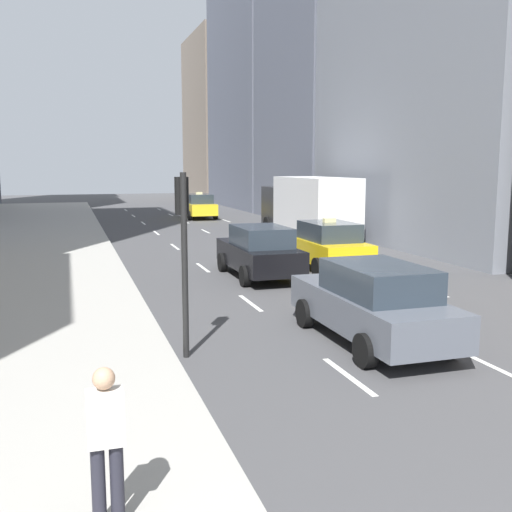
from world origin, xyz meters
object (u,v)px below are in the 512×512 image
(taxi_second, at_px, (327,245))
(pedestrian_near_curb, at_px, (106,439))
(sedan_black_near, at_px, (373,302))
(box_truck, at_px, (308,206))
(taxi_lead, at_px, (199,206))
(sedan_silver_behind, at_px, (259,251))
(traffic_light_pole, at_px, (183,235))

(taxi_second, distance_m, pedestrian_near_curb, 16.33)
(sedan_black_near, bearing_deg, box_truck, 71.97)
(taxi_lead, height_order, box_truck, box_truck)
(sedan_silver_behind, bearing_deg, taxi_second, 15.59)
(sedan_black_near, xyz_separation_m, sedan_silver_behind, (0.00, 7.83, 0.01))
(taxi_lead, bearing_deg, sedan_black_near, -95.22)
(box_truck, bearing_deg, taxi_lead, 101.78)
(taxi_lead, bearing_deg, box_truck, -78.22)
(sedan_black_near, relative_size, traffic_light_pole, 1.33)
(traffic_light_pole, bearing_deg, pedestrian_near_curb, -108.19)
(taxi_second, xyz_separation_m, box_truck, (2.80, 8.60, 0.83))
(taxi_lead, distance_m, taxi_second, 22.02)
(taxi_second, height_order, pedestrian_near_curb, taxi_second)
(sedan_silver_behind, xyz_separation_m, box_truck, (5.60, 9.38, 0.83))
(taxi_second, bearing_deg, sedan_silver_behind, -164.41)
(box_truck, xyz_separation_m, traffic_light_pole, (-9.55, -16.90, 0.70))
(taxi_second, bearing_deg, traffic_light_pole, -129.11)
(sedan_silver_behind, xyz_separation_m, traffic_light_pole, (-3.95, -7.52, 1.53))
(box_truck, bearing_deg, pedestrian_near_curb, -116.85)
(sedan_silver_behind, height_order, pedestrian_near_curb, pedestrian_near_curb)
(taxi_lead, relative_size, taxi_second, 1.00)
(sedan_black_near, height_order, pedestrian_near_curb, pedestrian_near_curb)
(taxi_lead, relative_size, sedan_black_near, 0.92)
(sedan_black_near, bearing_deg, taxi_lead, 84.78)
(taxi_second, distance_m, sedan_silver_behind, 2.91)
(taxi_lead, distance_m, pedestrian_near_curb, 36.92)
(sedan_black_near, height_order, traffic_light_pole, traffic_light_pole)
(traffic_light_pole, bearing_deg, sedan_silver_behind, 62.29)
(sedan_black_near, distance_m, box_truck, 18.12)
(pedestrian_near_curb, bearing_deg, sedan_silver_behind, 66.19)
(pedestrian_near_curb, bearing_deg, traffic_light_pole, 71.81)
(sedan_silver_behind, xyz_separation_m, pedestrian_near_curb, (-5.79, -13.11, 0.18))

